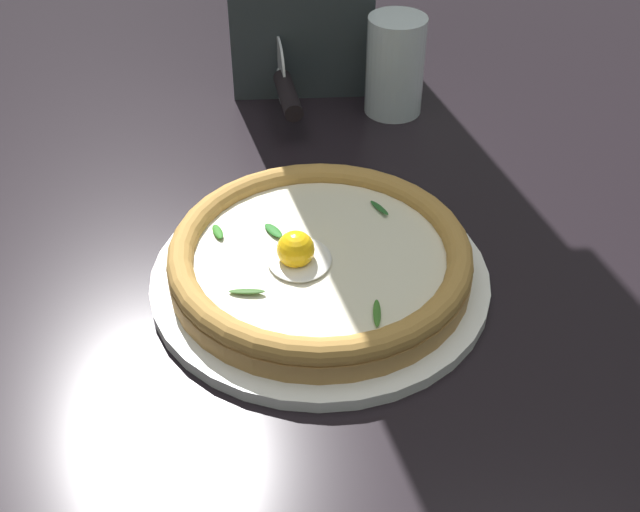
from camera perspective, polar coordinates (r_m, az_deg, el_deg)
name	(u,v)px	position (r m, az deg, el deg)	size (l,w,h in m)	color
ground_plane	(351,322)	(0.74, 2.19, -4.70)	(2.40, 2.40, 0.03)	black
pizza_plate	(320,278)	(0.75, 0.00, -1.54)	(0.31, 0.31, 0.01)	white
pizza	(320,257)	(0.73, -0.03, -0.09)	(0.28, 0.28, 0.06)	#B18145
pizza_cutter	(285,87)	(0.99, -2.50, 11.96)	(0.16, 0.04, 0.09)	silver
drinking_glass	(395,72)	(1.01, 5.34, 12.88)	(0.07, 0.07, 0.12)	silver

